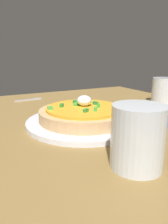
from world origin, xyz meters
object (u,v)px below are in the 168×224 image
plate (84,122)px  fork (31,100)px  pizza (84,113)px  cup_far (163,91)px  cup_near (138,139)px

plate → fork: plate is taller
pizza → cup_far: size_ratio=2.44×
pizza → fork: bearing=-172.1°
plate → cup_near: size_ratio=2.91×
pizza → cup_near: (22.49, -2.55, 1.84)cm
plate → fork: 35.62cm
pizza → fork: 35.68cm
fork → cup_near: bearing=-94.1°
cup_far → pizza: bearing=-77.4°
pizza → cup_far: bearing=102.6°
plate → pizza: bearing=158.9°
plate → cup_far: 37.23cm
pizza → cup_far: cup_far is taller
pizza → cup_near: cup_near is taller
plate → cup_near: bearing=-6.4°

